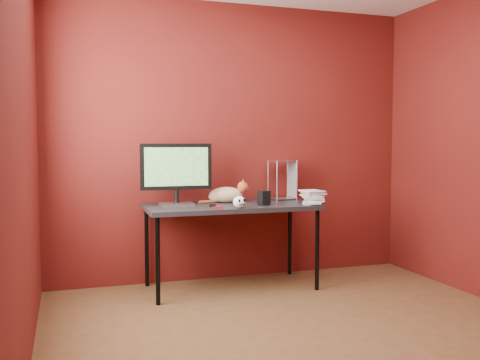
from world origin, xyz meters
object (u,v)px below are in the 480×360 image
object	(u,v)px
desk	(231,210)
skull_mug	(239,202)
cat	(226,195)
speaker	(264,198)
monitor	(176,171)
book_stack	(304,128)

from	to	relation	value
desk	skull_mug	distance (m)	0.31
cat	skull_mug	bearing A→B (deg)	-75.97
skull_mug	speaker	bearing A→B (deg)	18.12
desk	skull_mug	world-z (taller)	skull_mug
cat	monitor	bearing A→B (deg)	-154.53
monitor	book_stack	bearing A→B (deg)	-10.73
cat	skull_mug	xyz separation A→B (m)	(-0.02, -0.44, -0.02)
monitor	speaker	bearing A→B (deg)	-15.52
desk	monitor	world-z (taller)	monitor
speaker	skull_mug	bearing A→B (deg)	-167.77
skull_mug	desk	bearing A→B (deg)	76.98
desk	cat	xyz separation A→B (m)	(0.00, 0.15, 0.12)
desk	cat	distance (m)	0.19
desk	cat	world-z (taller)	cat
skull_mug	cat	bearing A→B (deg)	77.36
book_stack	speaker	bearing A→B (deg)	178.22
speaker	cat	bearing A→B (deg)	115.39
cat	book_stack	bearing A→B (deg)	-9.16
monitor	skull_mug	distance (m)	0.63
desk	book_stack	xyz separation A→B (m)	(0.63, -0.15, 0.72)
book_stack	skull_mug	bearing A→B (deg)	-168.08
skull_mug	speaker	xyz separation A→B (m)	(0.28, 0.15, 0.01)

